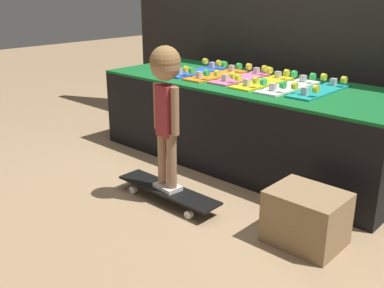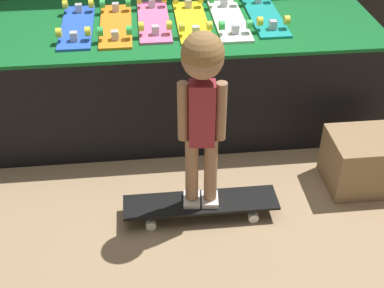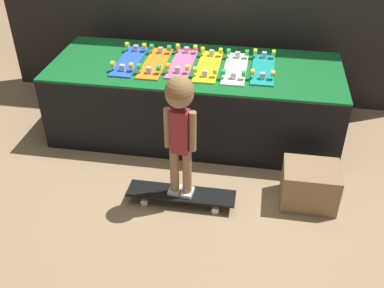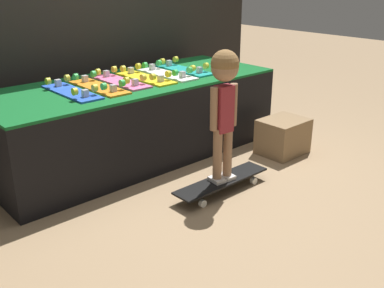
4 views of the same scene
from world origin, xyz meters
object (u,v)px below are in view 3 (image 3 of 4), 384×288
skateboard_white_on_rack (235,67)px  skateboard_orange_on_rack (155,62)px  skateboard_yellow_on_rack (208,65)px  skateboard_teal_on_rack (263,67)px  storage_box (310,185)px  skateboard_on_floor (181,194)px  skateboard_blue_on_rack (130,60)px  skateboard_pink_on_rack (182,62)px  child (180,116)px

skateboard_white_on_rack → skateboard_orange_on_rack: bearing=-179.2°
skateboard_yellow_on_rack → skateboard_teal_on_rack: bearing=4.0°
storage_box → skateboard_on_floor: bearing=-169.8°
skateboard_orange_on_rack → skateboard_white_on_rack: (0.67, 0.01, 0.00)m
skateboard_white_on_rack → skateboard_teal_on_rack: same height
skateboard_teal_on_rack → skateboard_on_floor: (-0.51, -0.99, -0.59)m
skateboard_orange_on_rack → skateboard_blue_on_rack: bearing=177.8°
skateboard_blue_on_rack → skateboard_pink_on_rack: (0.45, 0.04, 0.00)m
skateboard_on_floor → storage_box: size_ratio=2.00×
skateboard_teal_on_rack → storage_box: bearing=-63.8°
skateboard_yellow_on_rack → skateboard_pink_on_rack: bearing=172.2°
skateboard_orange_on_rack → skateboard_on_floor: (0.39, -0.95, -0.59)m
skateboard_orange_on_rack → skateboard_white_on_rack: 0.67m
skateboard_pink_on_rack → skateboard_on_floor: size_ratio=0.79×
skateboard_blue_on_rack → skateboard_white_on_rack: 0.90m
skateboard_on_floor → skateboard_blue_on_rack: bearing=122.7°
skateboard_on_floor → child: (0.00, 0.00, 0.66)m
skateboard_teal_on_rack → skateboard_yellow_on_rack: bearing=-176.0°
skateboard_pink_on_rack → storage_box: (1.08, -0.83, -0.52)m
skateboard_white_on_rack → child: bearing=-106.4°
skateboard_teal_on_rack → skateboard_orange_on_rack: bearing=-177.1°
skateboard_blue_on_rack → storage_box: (1.53, -0.79, -0.52)m
skateboard_pink_on_rack → skateboard_yellow_on_rack: 0.23m
skateboard_orange_on_rack → storage_box: skateboard_orange_on_rack is taller
skateboard_blue_on_rack → skateboard_pink_on_rack: size_ratio=1.00×
skateboard_teal_on_rack → skateboard_pink_on_rack: bearing=-179.9°
skateboard_blue_on_rack → skateboard_teal_on_rack: 1.12m
skateboard_pink_on_rack → skateboard_yellow_on_rack: bearing=-7.8°
skateboard_pink_on_rack → child: (0.17, -0.99, 0.07)m
skateboard_on_floor → skateboard_yellow_on_rack: bearing=86.6°
skateboard_blue_on_rack → storage_box: skateboard_blue_on_rack is taller
skateboard_orange_on_rack → skateboard_on_floor: size_ratio=0.79×
skateboard_orange_on_rack → skateboard_yellow_on_rack: same height
skateboard_white_on_rack → skateboard_on_floor: bearing=-106.4°
skateboard_blue_on_rack → skateboard_on_floor: 1.28m
skateboard_teal_on_rack → skateboard_on_floor: skateboard_teal_on_rack is taller
skateboard_white_on_rack → skateboard_on_floor: 1.16m
skateboard_blue_on_rack → skateboard_white_on_rack: (0.90, 0.00, 0.00)m
skateboard_blue_on_rack → child: child is taller
skateboard_teal_on_rack → skateboard_on_floor: 1.26m
skateboard_orange_on_rack → skateboard_yellow_on_rack: bearing=1.7°
skateboard_orange_on_rack → skateboard_pink_on_rack: 0.23m
skateboard_white_on_rack → skateboard_pink_on_rack: bearing=175.5°
skateboard_orange_on_rack → skateboard_on_floor: 1.19m
skateboard_blue_on_rack → child: size_ratio=0.67×
skateboard_white_on_rack → skateboard_teal_on_rack: 0.23m
skateboard_yellow_on_rack → child: child is taller
skateboard_blue_on_rack → skateboard_teal_on_rack: (1.12, 0.04, 0.00)m
skateboard_blue_on_rack → skateboard_on_floor: (0.62, -0.96, -0.59)m
skateboard_white_on_rack → storage_box: bearing=-51.5°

